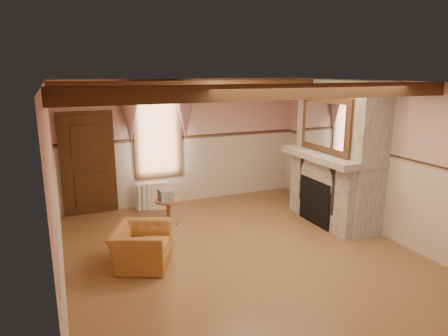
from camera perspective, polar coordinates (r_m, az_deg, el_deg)
name	(u,v)px	position (r m, az deg, el deg)	size (l,w,h in m)	color
floor	(239,252)	(6.86, 2.18, -11.86)	(5.50, 6.00, 0.01)	brown
ceiling	(241,82)	(6.19, 2.42, 12.23)	(5.50, 6.00, 0.01)	silver
wall_back	(184,142)	(9.13, -5.77, 3.76)	(5.50, 0.02, 2.80)	tan
wall_front	(378,243)	(4.02, 21.12, -9.98)	(5.50, 0.02, 2.80)	tan
wall_left	(54,190)	(5.81, -23.11, -2.96)	(0.02, 6.00, 2.80)	tan
wall_right	(374,157)	(7.93, 20.59, 1.47)	(0.02, 6.00, 2.80)	tan
wainscot	(240,209)	(6.57, 2.24, -5.94)	(5.50, 6.00, 1.50)	beige
chair_rail	(240,165)	(6.36, 2.30, 0.44)	(5.50, 6.00, 0.08)	black
firebox	(318,201)	(8.14, 13.27, -4.65)	(0.20, 0.95, 0.90)	black
armchair	(141,246)	(6.44, -11.73, -10.88)	(0.95, 0.83, 0.61)	#9E662D
side_table	(168,213)	(7.88, -7.96, -6.36)	(0.52, 0.52, 0.55)	brown
book_stack	(166,194)	(7.77, -8.29, -3.75)	(0.26, 0.32, 0.20)	#B7AD8C
radiator	(152,196)	(8.89, -10.24, -3.95)	(0.70, 0.18, 0.60)	silver
bowl	(330,150)	(8.08, 14.84, 2.52)	(0.32, 0.32, 0.08)	brown
mantel_clock	(315,143)	(8.46, 12.82, 3.54)	(0.14, 0.24, 0.20)	black
oil_lamp	(315,141)	(8.46, 12.80, 3.82)	(0.11, 0.11, 0.28)	gold
candle_red	(357,155)	(7.49, 18.47, 1.75)	(0.06, 0.06, 0.16)	#AB1521
jar_yellow	(351,155)	(7.59, 17.75, 1.81)	(0.06, 0.06, 0.12)	yellow
fireplace	(339,153)	(8.16, 16.05, 2.13)	(0.85, 2.00, 2.80)	gray
mantel	(331,155)	(8.05, 15.03, 1.76)	(1.05, 2.05, 0.12)	gray
overmantel_mirror	(325,125)	(7.84, 14.23, 6.03)	(0.06, 1.44, 1.04)	silver
door	(88,165)	(8.76, -18.81, 0.35)	(1.10, 0.10, 2.10)	black
window	(158,132)	(8.90, -9.45, 5.03)	(1.06, 0.08, 2.02)	white
window_drapes	(158,105)	(8.75, -9.46, 8.84)	(1.30, 0.14, 1.40)	gray
ceiling_beam_front	(282,92)	(5.14, 8.24, 10.72)	(5.50, 0.18, 0.20)	black
ceiling_beam_back	(212,86)	(7.30, -1.71, 11.65)	(5.50, 0.18, 0.20)	black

